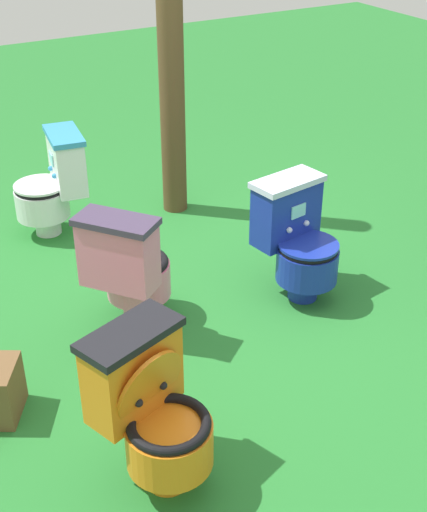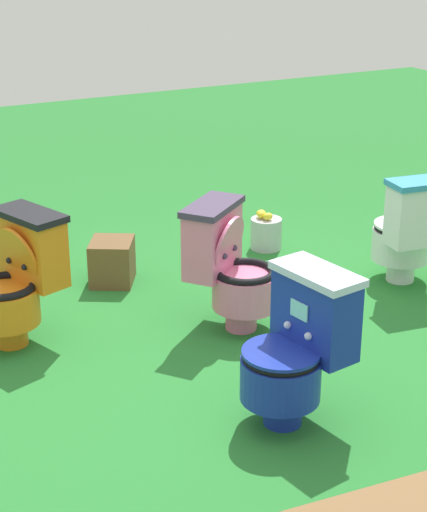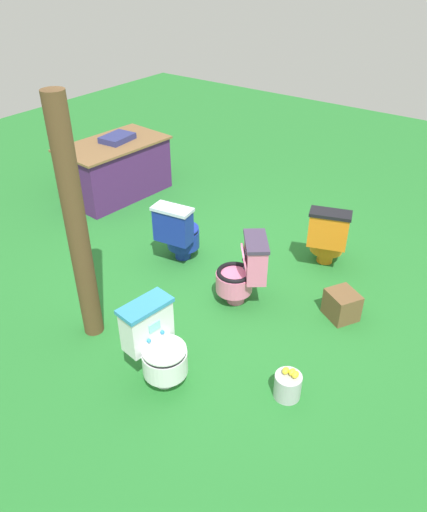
% 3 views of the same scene
% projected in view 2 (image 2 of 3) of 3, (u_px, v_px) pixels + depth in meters
% --- Properties ---
extents(ground, '(14.00, 14.00, 0.00)m').
position_uv_depth(ground, '(237.00, 355.00, 4.65)').
color(ground, '#26752D').
extents(toilet_blue, '(0.55, 0.47, 0.73)m').
position_uv_depth(toilet_blue, '(296.00, 348.00, 3.94)').
color(toilet_blue, '#192D9E').
rests_on(toilet_blue, ground).
extents(toilet_orange, '(0.60, 0.54, 0.73)m').
position_uv_depth(toilet_orange, '(18.00, 278.00, 4.69)').
color(toilet_orange, orange).
rests_on(toilet_orange, ground).
extents(toilet_pink, '(0.62, 0.64, 0.73)m').
position_uv_depth(toilet_pink, '(230.00, 266.00, 4.85)').
color(toilet_pink, pink).
rests_on(toilet_pink, ground).
extents(toilet_white, '(0.47, 0.54, 0.73)m').
position_uv_depth(toilet_white, '(410.00, 230.00, 5.41)').
color(toilet_white, white).
rests_on(toilet_white, ground).
extents(small_crate, '(0.37, 0.38, 0.28)m').
position_uv_depth(small_crate, '(112.00, 262.00, 5.53)').
color(small_crate, brown).
rests_on(small_crate, ground).
extents(lemon_bucket, '(0.22, 0.22, 0.28)m').
position_uv_depth(lemon_bucket, '(266.00, 233.00, 6.10)').
color(lemon_bucket, '#B7B7BF').
rests_on(lemon_bucket, ground).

